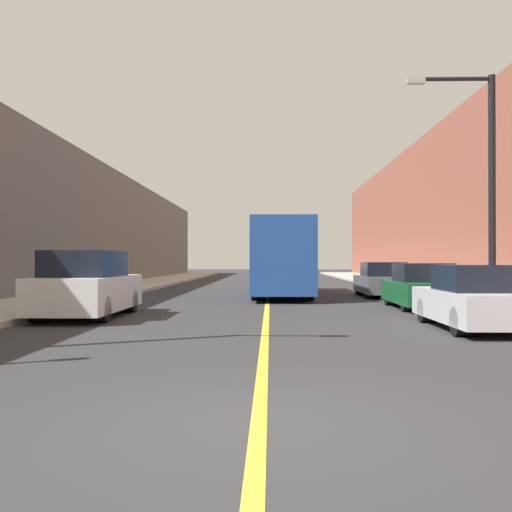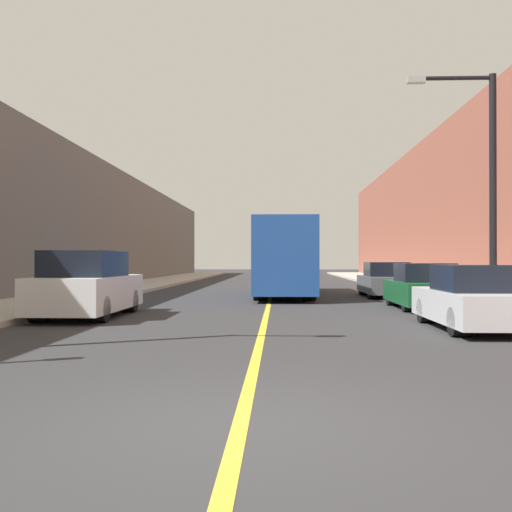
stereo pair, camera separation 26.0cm
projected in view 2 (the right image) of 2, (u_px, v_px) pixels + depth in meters
The scene contains 12 objects.
ground_plane at pixel (240, 425), 5.71m from camera, with size 200.00×200.00×0.00m, color #2D2D30.
sidewalk_left at pixel (141, 285), 36.00m from camera, with size 3.75×72.00×0.16m, color #B2AA9E.
sidewalk_right at pixel (408, 286), 35.38m from camera, with size 3.75×72.00×0.16m, color #B2AA9E.
building_row_left at pixel (77, 225), 36.18m from camera, with size 4.00×72.00×7.44m, color #66605B.
building_row_right at pixel (474, 206), 35.27m from camera, with size 4.00×72.00×9.56m, color brown.
road_center_line at pixel (273, 287), 35.69m from camera, with size 0.16×72.00×0.01m, color gold.
bus at pixel (284, 257), 26.93m from camera, with size 2.46×10.96×3.24m.
parked_suv_left at pixel (87, 286), 16.63m from camera, with size 1.97×4.89×1.84m.
car_right_near at pixel (475, 300), 13.64m from camera, with size 1.86×4.46×1.48m.
car_right_mid at pixel (423, 288), 19.51m from camera, with size 1.83×4.27×1.49m.
car_right_far at pixel (386, 281), 25.84m from camera, with size 1.89×4.45×1.50m.
street_lamp_right at pixel (485, 174), 16.85m from camera, with size 2.49×0.24×6.68m.
Camera 2 is at (0.37, -5.72, 1.58)m, focal length 42.00 mm.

